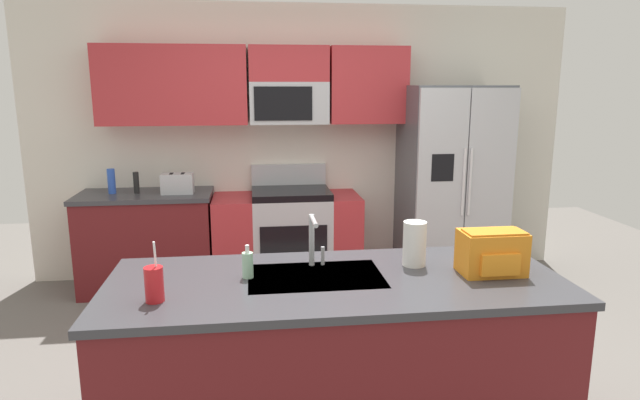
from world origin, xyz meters
The scene contains 14 objects.
ground_plane centered at (0.00, 0.00, 0.00)m, with size 9.00×9.00×0.00m, color #66605B.
kitchen_wall_unit centered at (-0.14, 2.08, 1.47)m, with size 5.20×0.43×2.60m.
back_counter centered at (-1.47, 1.80, 0.45)m, with size 1.19×0.63×0.90m.
range_oven centered at (-0.19, 1.80, 0.44)m, with size 1.36×0.61×1.10m.
refrigerator centered at (1.37, 1.73, 0.93)m, with size 0.90×0.76×1.85m.
island_counter centered at (-0.10, -0.59, 0.45)m, with size 2.28×0.92×0.90m.
toaster centered at (-1.17, 1.75, 0.99)m, with size 0.28×0.16×0.18m.
pepper_mill centered at (-1.54, 1.80, 1.00)m, with size 0.05×0.05×0.19m, color black.
bottle_blue centered at (-1.75, 1.82, 1.01)m, with size 0.07×0.07×0.22m, color blue.
sink_faucet centered at (-0.19, -0.40, 1.07)m, with size 0.09×0.21×0.28m.
drink_cup_red centered at (-0.95, -0.78, 0.98)m, with size 0.08×0.08×0.28m.
soap_dispenser centered at (-0.54, -0.52, 0.97)m, with size 0.06×0.06×0.17m.
paper_towel_roll centered at (0.35, -0.44, 1.02)m, with size 0.12×0.12×0.24m, color white.
backpack centered at (0.70, -0.62, 1.02)m, with size 0.32×0.22×0.23m.
Camera 1 is at (-0.50, -3.13, 1.85)m, focal length 30.38 mm.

